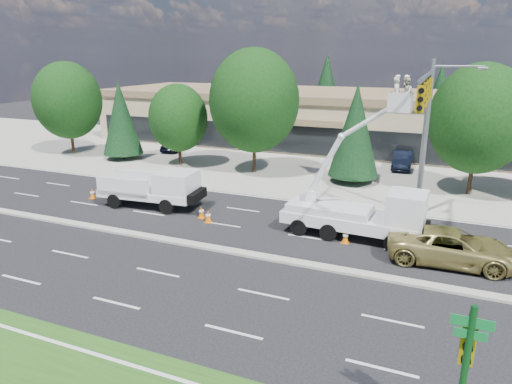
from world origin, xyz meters
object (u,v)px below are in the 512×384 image
at_px(street_sign_pole, 465,364).
at_px(utility_pickup, 156,192).
at_px(bucket_truck, 365,207).
at_px(minivan, 453,247).
at_px(signal_mast, 426,118).

distance_m(street_sign_pole, utility_pickup, 21.61).
bearing_deg(street_sign_pole, bucket_truck, 109.08).
distance_m(utility_pickup, minivan, 17.29).
relative_size(signal_mast, minivan, 1.78).
bearing_deg(bucket_truck, minivan, -15.05).
relative_size(utility_pickup, minivan, 1.11).
distance_m(signal_mast, utility_pickup, 16.34).
distance_m(street_sign_pole, bucket_truck, 13.32).
bearing_deg(bucket_truck, street_sign_pole, -68.18).
xyz_separation_m(signal_mast, bucket_truck, (-2.38, -2.88, -4.31)).
relative_size(signal_mast, utility_pickup, 1.60).
height_order(signal_mast, utility_pickup, signal_mast).
relative_size(signal_mast, street_sign_pole, 2.54).
height_order(signal_mast, minivan, signal_mast).
bearing_deg(utility_pickup, minivan, -10.76).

